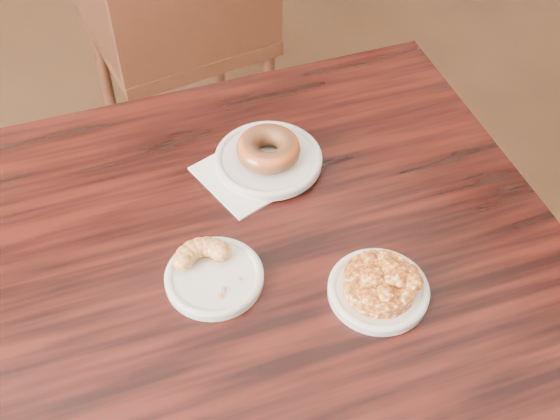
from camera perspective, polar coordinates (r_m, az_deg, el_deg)
floor at (r=1.83m, az=3.19°, el=-10.50°), size 5.00×5.00×0.00m
cafe_table at (r=1.35m, az=0.15°, el=-13.48°), size 1.07×1.07×0.75m
chair_far at (r=2.03m, az=-8.41°, el=14.39°), size 0.55×0.55×0.90m
napkin at (r=1.15m, az=-2.53°, el=2.98°), size 0.15×0.15×0.00m
plate_donut at (r=1.16m, az=-0.95°, el=4.12°), size 0.18×0.18×0.01m
plate_cruller at (r=1.01m, az=-5.36°, el=-5.49°), size 0.14×0.14×0.01m
plate_fritter at (r=1.00m, az=7.99°, el=-6.51°), size 0.14×0.14×0.01m
glazed_donut at (r=1.14m, az=-0.97°, el=5.00°), size 0.10×0.10×0.04m
apple_fritter at (r=0.98m, az=8.13°, el=-5.74°), size 0.14×0.14×0.03m
cruller_fragment at (r=0.99m, az=-5.44°, el=-4.80°), size 0.11×0.11×0.03m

